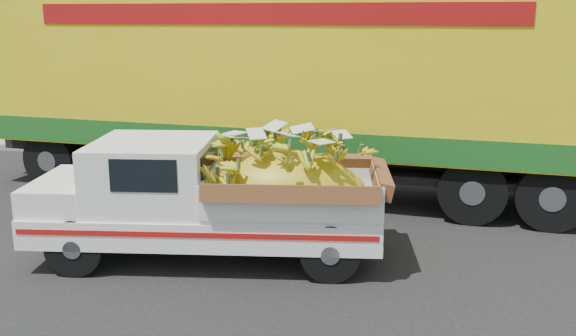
# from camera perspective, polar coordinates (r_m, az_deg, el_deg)

# --- Properties ---
(ground) EXTENTS (100.00, 100.00, 0.00)m
(ground) POSITION_cam_1_polar(r_m,az_deg,el_deg) (9.32, -2.08, -7.55)
(ground) COLOR black
(ground) RESTS_ON ground
(curb) EXTENTS (60.00, 0.25, 0.15)m
(curb) POSITION_cam_1_polar(r_m,az_deg,el_deg) (14.72, 3.06, 0.67)
(curb) COLOR gray
(curb) RESTS_ON ground
(sidewalk) EXTENTS (60.00, 4.00, 0.14)m
(sidewalk) POSITION_cam_1_polar(r_m,az_deg,el_deg) (16.75, 4.09, 2.22)
(sidewalk) COLOR gray
(sidewalk) RESTS_ON ground
(building_left) EXTENTS (18.00, 6.00, 5.00)m
(building_left) POSITION_cam_1_polar(r_m,az_deg,el_deg) (24.37, -13.30, 11.20)
(building_left) COLOR gray
(building_left) RESTS_ON ground
(pickup_truck) EXTENTS (4.94, 2.36, 1.67)m
(pickup_truck) POSITION_cam_1_polar(r_m,az_deg,el_deg) (8.89, -4.86, -2.54)
(pickup_truck) COLOR black
(pickup_truck) RESTS_ON ground
(semi_trailer) EXTENTS (12.04, 3.61, 3.80)m
(semi_trailer) POSITION_cam_1_polar(r_m,az_deg,el_deg) (12.05, -0.20, 7.69)
(semi_trailer) COLOR black
(semi_trailer) RESTS_ON ground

